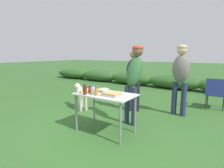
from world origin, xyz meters
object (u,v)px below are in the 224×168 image
(mustard_bottle, at_px, (84,89))
(standing_person_in_dark_puffer, at_px, (134,75))
(plate_stack, at_px, (92,90))
(camp_chair_green_behind_table, at_px, (216,92))
(mayo_bottle, at_px, (93,90))
(standing_person_in_red_jacket, at_px, (134,74))
(mixing_bowl, at_px, (104,90))
(spice_jar, at_px, (97,91))
(folding_table, at_px, (105,98))
(food_tray, at_px, (111,94))
(dog, at_px, (80,92))
(hot_sauce_bottle, at_px, (90,89))
(paper_cup_stack, at_px, (79,90))
(bbq_sauce_bottle, at_px, (85,89))
(standing_person_in_gray_fleece, at_px, (181,73))
(beer_bottle, at_px, (93,89))

(mustard_bottle, distance_m, standing_person_in_dark_puffer, 1.55)
(plate_stack, xyz_separation_m, camp_chair_green_behind_table, (2.02, 2.66, -0.29))
(mayo_bottle, relative_size, standing_person_in_red_jacket, 0.11)
(mixing_bowl, bearing_deg, mustard_bottle, -137.95)
(spice_jar, xyz_separation_m, standing_person_in_dark_puffer, (-0.07, 1.60, 0.11))
(plate_stack, xyz_separation_m, standing_person_in_red_jacket, (0.62, 0.62, 0.31))
(folding_table, distance_m, mustard_bottle, 0.45)
(food_tray, xyz_separation_m, standing_person_in_dark_puffer, (-0.29, 1.47, 0.17))
(mixing_bowl, distance_m, dog, 1.44)
(mayo_bottle, bearing_deg, standing_person_in_dark_puffer, 88.29)
(food_tray, bearing_deg, folding_table, 162.19)
(hot_sauce_bottle, bearing_deg, dog, 141.28)
(plate_stack, height_order, standing_person_in_dark_puffer, standing_person_in_dark_puffer)
(food_tray, xyz_separation_m, mustard_bottle, (-0.59, -0.05, 0.04))
(paper_cup_stack, xyz_separation_m, mayo_bottle, (0.28, 0.08, 0.02))
(plate_stack, distance_m, paper_cup_stack, 0.31)
(paper_cup_stack, relative_size, bbq_sauce_bottle, 0.63)
(dog, bearing_deg, food_tray, -90.00)
(standing_person_in_dark_puffer, bearing_deg, folding_table, -109.11)
(folding_table, bearing_deg, dog, 150.29)
(standing_person_in_gray_fleece, relative_size, dog, 2.25)
(plate_stack, height_order, dog, plate_stack)
(folding_table, bearing_deg, paper_cup_stack, -153.00)
(beer_bottle, distance_m, standing_person_in_gray_fleece, 2.15)
(plate_stack, xyz_separation_m, standing_person_in_gray_fleece, (1.32, 1.65, 0.28))
(standing_person_in_dark_puffer, bearing_deg, mustard_bottle, -125.04)
(food_tray, xyz_separation_m, hot_sauce_bottle, (-0.44, -0.05, 0.04))
(beer_bottle, bearing_deg, dog, 143.61)
(folding_table, xyz_separation_m, standing_person_in_red_jacket, (0.25, 0.69, 0.40))
(mayo_bottle, xyz_separation_m, standing_person_in_gray_fleece, (1.10, 1.87, 0.21))
(spice_jar, distance_m, dog, 1.70)
(hot_sauce_bottle, bearing_deg, plate_stack, 120.97)
(paper_cup_stack, xyz_separation_m, beer_bottle, (0.17, 0.19, 0.01))
(plate_stack, bearing_deg, mustard_bottle, -102.11)
(folding_table, height_order, spice_jar, spice_jar)
(hot_sauce_bottle, xyz_separation_m, standing_person_in_dark_puffer, (0.15, 1.51, 0.12))
(bbq_sauce_bottle, relative_size, beer_bottle, 1.36)
(mustard_bottle, distance_m, standing_person_in_red_jacket, 1.07)
(dog, bearing_deg, mixing_bowl, -88.94)
(folding_table, bearing_deg, bbq_sauce_bottle, -136.96)
(standing_person_in_red_jacket, relative_size, standing_person_in_dark_puffer, 1.06)
(bbq_sauce_bottle, xyz_separation_m, spice_jar, (0.22, 0.06, -0.01))
(hot_sauce_bottle, xyz_separation_m, dog, (-1.12, 0.89, -0.35))
(plate_stack, relative_size, mixing_bowl, 1.12)
(mayo_bottle, bearing_deg, plate_stack, 133.49)
(standing_person_in_gray_fleece, bearing_deg, camp_chair_green_behind_table, 58.21)
(mayo_bottle, height_order, beer_bottle, mayo_bottle)
(standing_person_in_dark_puffer, xyz_separation_m, camp_chair_green_behind_table, (1.76, 1.33, -0.47))
(folding_table, relative_size, mustard_bottle, 7.61)
(food_tray, bearing_deg, plate_stack, 166.38)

